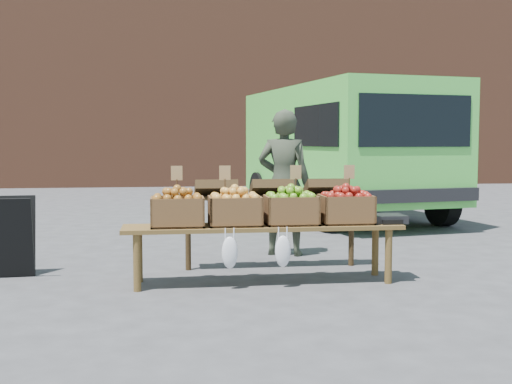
{
  "coord_description": "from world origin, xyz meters",
  "views": [
    {
      "loc": [
        -0.42,
        -6.38,
        1.38
      ],
      "look_at": [
        0.49,
        0.23,
        0.85
      ],
      "focal_mm": 45.0,
      "sensor_mm": 36.0,
      "label": 1
    }
  ],
  "objects": [
    {
      "name": "crate_russet_pears",
      "position": [
        0.21,
        -0.27,
        0.71
      ],
      "size": [
        0.5,
        0.4,
        0.28
      ],
      "primitive_type": null,
      "color": "gold",
      "rests_on": "display_bench"
    },
    {
      "name": "display_bench",
      "position": [
        0.49,
        -0.27,
        0.28
      ],
      "size": [
        2.7,
        0.56,
        0.57
      ],
      "primitive_type": null,
      "color": "brown",
      "rests_on": "ground"
    },
    {
      "name": "ground",
      "position": [
        0.0,
        0.0,
        0.0
      ],
      "size": [
        80.0,
        80.0,
        0.0
      ],
      "primitive_type": "plane",
      "color": "#434346"
    },
    {
      "name": "crate_golden_apples",
      "position": [
        -0.34,
        -0.27,
        0.71
      ],
      "size": [
        0.5,
        0.4,
        0.28
      ],
      "primitive_type": null,
      "color": "#A0602E",
      "rests_on": "display_bench"
    },
    {
      "name": "crate_red_apples",
      "position": [
        0.76,
        -0.27,
        0.71
      ],
      "size": [
        0.5,
        0.4,
        0.28
      ],
      "primitive_type": null,
      "color": "#477715",
      "rests_on": "display_bench"
    },
    {
      "name": "vendor",
      "position": [
        0.97,
        1.21,
        0.88
      ],
      "size": [
        0.75,
        0.63,
        1.76
      ],
      "primitive_type": "imported",
      "rotation": [
        0.0,
        0.0,
        2.75
      ],
      "color": "#333A2B",
      "rests_on": "ground"
    },
    {
      "name": "weighing_scale",
      "position": [
        1.74,
        -0.27,
        0.61
      ],
      "size": [
        0.34,
        0.3,
        0.08
      ],
      "primitive_type": "cube",
      "color": "black",
      "rests_on": "display_bench"
    },
    {
      "name": "chalkboard_sign",
      "position": [
        -2.05,
        0.33,
        0.42
      ],
      "size": [
        0.57,
        0.34,
        0.83
      ],
      "primitive_type": null,
      "rotation": [
        0.0,
        0.0,
        0.07
      ],
      "color": "black",
      "rests_on": "ground"
    },
    {
      "name": "delivery_van",
      "position": [
        2.71,
        4.89,
        1.16
      ],
      "size": [
        3.24,
        5.51,
        2.32
      ],
      "primitive_type": null,
      "rotation": [
        0.0,
        0.0,
        0.17
      ],
      "color": "#55D84C",
      "rests_on": "ground"
    },
    {
      "name": "crate_green_apples",
      "position": [
        1.31,
        -0.27,
        0.71
      ],
      "size": [
        0.5,
        0.4,
        0.28
      ],
      "primitive_type": null,
      "color": "maroon",
      "rests_on": "display_bench"
    },
    {
      "name": "brick_building",
      "position": [
        0.0,
        15.0,
        5.0
      ],
      "size": [
        24.0,
        4.0,
        10.0
      ],
      "primitive_type": "cube",
      "color": "brown",
      "rests_on": "ground"
    },
    {
      "name": "back_table",
      "position": [
        0.69,
        0.45,
        0.52
      ],
      "size": [
        2.1,
        0.44,
        1.04
      ],
      "primitive_type": null,
      "color": "#352613",
      "rests_on": "ground"
    }
  ]
}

